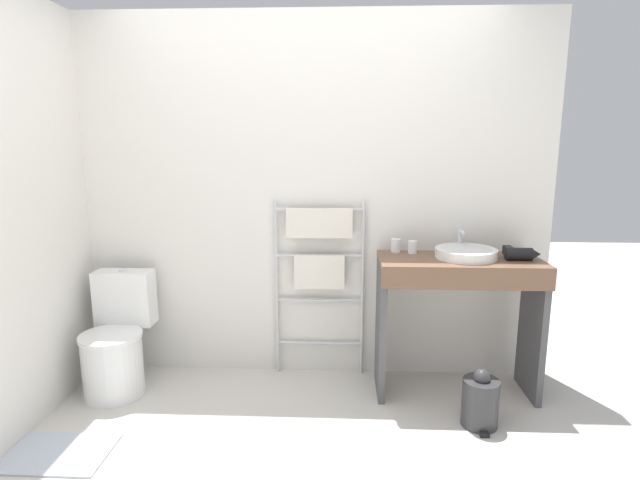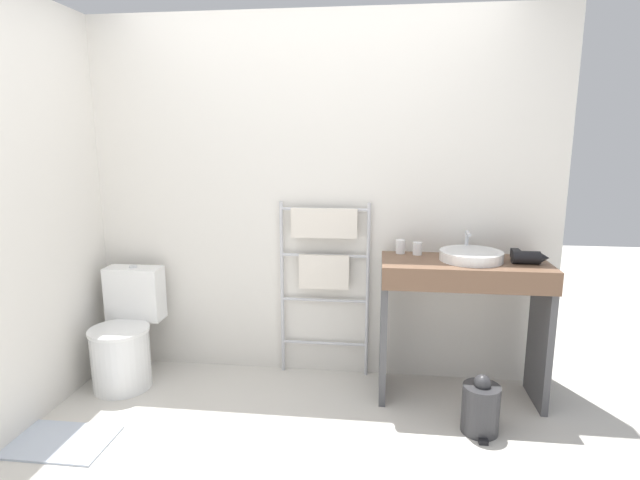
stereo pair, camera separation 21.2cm
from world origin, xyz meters
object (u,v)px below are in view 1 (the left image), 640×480
(towel_radiator, at_px, (319,258))
(toilet, at_px, (117,344))
(hair_dryer, at_px, (520,253))
(trash_bin, at_px, (480,401))
(cup_near_wall, at_px, (396,245))
(sink_basin, at_px, (466,253))
(cup_near_edge, at_px, (413,247))

(towel_radiator, bearing_deg, toilet, -167.84)
(hair_dryer, height_order, trash_bin, hair_dryer)
(hair_dryer, xyz_separation_m, trash_bin, (-0.29, -0.38, -0.78))
(cup_near_wall, distance_m, trash_bin, 1.06)
(toilet, height_order, sink_basin, sink_basin)
(towel_radiator, distance_m, cup_near_edge, 0.62)
(trash_bin, bearing_deg, sink_basin, 93.72)
(towel_radiator, bearing_deg, trash_bin, -32.53)
(toilet, bearing_deg, cup_near_edge, 6.13)
(cup_near_edge, xyz_separation_m, trash_bin, (0.34, -0.53, -0.78))
(sink_basin, distance_m, trash_bin, 0.88)
(hair_dryer, distance_m, trash_bin, 0.91)
(sink_basin, xyz_separation_m, trash_bin, (0.03, -0.41, -0.77))
(toilet, xyz_separation_m, cup_near_wall, (1.80, 0.23, 0.62))
(toilet, relative_size, trash_bin, 2.25)
(sink_basin, bearing_deg, hair_dryer, -5.79)
(towel_radiator, distance_m, sink_basin, 0.94)
(toilet, xyz_separation_m, trash_bin, (2.25, -0.32, -0.16))
(cup_near_wall, xyz_separation_m, trash_bin, (0.45, -0.55, -0.79))
(toilet, bearing_deg, hair_dryer, 1.18)
(sink_basin, bearing_deg, trash_bin, -86.28)
(cup_near_wall, bearing_deg, trash_bin, -51.20)
(hair_dryer, bearing_deg, toilet, -178.82)
(towel_radiator, relative_size, cup_near_edge, 14.91)
(towel_radiator, xyz_separation_m, cup_near_edge, (0.61, -0.08, 0.10))
(cup_near_edge, height_order, trash_bin, cup_near_edge)
(sink_basin, bearing_deg, cup_near_edge, 158.94)
(towel_radiator, height_order, cup_near_wall, towel_radiator)
(toilet, relative_size, cup_near_edge, 9.47)
(towel_radiator, xyz_separation_m, hair_dryer, (1.24, -0.23, 0.09))
(hair_dryer, bearing_deg, cup_near_edge, 166.39)
(sink_basin, bearing_deg, towel_radiator, 167.97)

